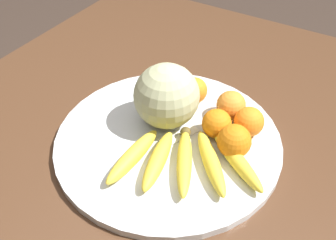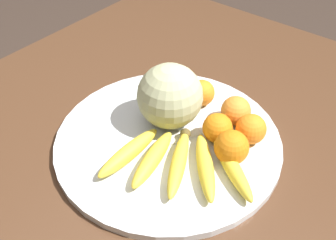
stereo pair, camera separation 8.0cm
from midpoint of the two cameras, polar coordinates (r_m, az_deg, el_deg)
The scene contains 10 objects.
kitchen_table at distance 0.89m, azimuth -0.97°, elevation -8.56°, with size 1.39×1.08×0.75m.
fruit_bowl at distance 0.84m, azimuth 2.73°, elevation -3.08°, with size 0.48×0.48×0.02m.
melon at distance 0.82m, azimuth 3.27°, elevation 3.26°, with size 0.14×0.14×0.14m.
banana_bunch at distance 0.76m, azimuth 4.39°, elevation -6.05°, with size 0.24×0.28×0.03m.
orange_front_left at distance 0.82m, azimuth 9.97°, elevation -1.28°, with size 0.06×0.06×0.06m.
orange_front_right at distance 0.87m, azimuth 12.43°, elevation 1.20°, with size 0.06×0.06×0.06m.
orange_mid_center at distance 0.83m, azimuth 14.66°, elevation -1.39°, with size 0.06×0.06×0.06m.
orange_back_left at distance 0.91m, azimuth 7.42°, elevation 3.84°, with size 0.06×0.06×0.06m.
orange_back_right at distance 0.78m, azimuth 12.12°, elevation -4.03°, with size 0.07×0.07×0.07m.
produce_tag at distance 0.83m, azimuth 4.44°, elevation -2.53°, with size 0.09×0.06×0.00m.
Camera 2 is at (-0.42, -0.40, 1.34)m, focal length 42.00 mm.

